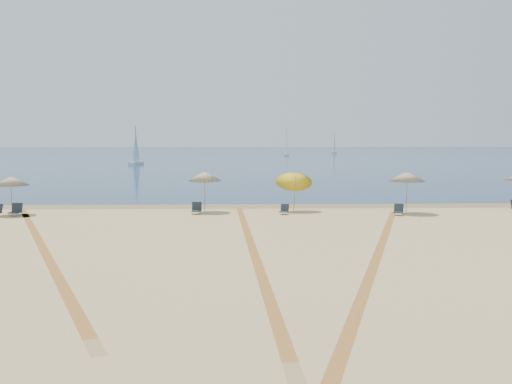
{
  "coord_description": "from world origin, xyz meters",
  "views": [
    {
      "loc": [
        -1.02,
        -13.16,
        4.31
      ],
      "look_at": [
        0.0,
        20.0,
        1.3
      ],
      "focal_mm": 39.06,
      "sensor_mm": 36.0,
      "label": 1
    }
  ],
  "objects_px": {
    "umbrella_3": "(294,178)",
    "chair_5": "(284,210)",
    "umbrella_4": "(407,176)",
    "sailboat_2": "(334,147)",
    "chair_4": "(197,209)",
    "sailboat_1": "(136,153)",
    "umbrella_1": "(11,181)",
    "chair_3": "(16,210)",
    "chair_6": "(398,210)",
    "sailboat_0": "(287,147)",
    "umbrella_2": "(205,176)"
  },
  "relations": [
    {
      "from": "umbrella_3",
      "to": "chair_5",
      "type": "bearing_deg",
      "value": -116.11
    },
    {
      "from": "umbrella_4",
      "to": "sailboat_2",
      "type": "distance_m",
      "value": 170.92
    },
    {
      "from": "chair_4",
      "to": "sailboat_1",
      "type": "height_order",
      "value": "sailboat_1"
    },
    {
      "from": "umbrella_1",
      "to": "chair_3",
      "type": "distance_m",
      "value": 1.8
    },
    {
      "from": "umbrella_1",
      "to": "umbrella_4",
      "type": "distance_m",
      "value": 23.54
    },
    {
      "from": "chair_3",
      "to": "chair_4",
      "type": "relative_size",
      "value": 1.07
    },
    {
      "from": "chair_6",
      "to": "umbrella_4",
      "type": "bearing_deg",
      "value": 73.96
    },
    {
      "from": "umbrella_4",
      "to": "sailboat_1",
      "type": "distance_m",
      "value": 77.43
    },
    {
      "from": "umbrella_4",
      "to": "umbrella_1",
      "type": "bearing_deg",
      "value": -179.98
    },
    {
      "from": "chair_3",
      "to": "sailboat_1",
      "type": "bearing_deg",
      "value": 98.57
    },
    {
      "from": "umbrella_3",
      "to": "chair_3",
      "type": "relative_size",
      "value": 3.79
    },
    {
      "from": "sailboat_0",
      "to": "sailboat_1",
      "type": "height_order",
      "value": "sailboat_0"
    },
    {
      "from": "umbrella_2",
      "to": "sailboat_0",
      "type": "bearing_deg",
      "value": 82.96
    },
    {
      "from": "sailboat_0",
      "to": "sailboat_2",
      "type": "relative_size",
      "value": 1.14
    },
    {
      "from": "umbrella_3",
      "to": "chair_6",
      "type": "bearing_deg",
      "value": -19.2
    },
    {
      "from": "umbrella_3",
      "to": "chair_6",
      "type": "distance_m",
      "value": 6.57
    },
    {
      "from": "umbrella_3",
      "to": "chair_4",
      "type": "relative_size",
      "value": 4.06
    },
    {
      "from": "sailboat_0",
      "to": "sailboat_1",
      "type": "bearing_deg",
      "value": -111.58
    },
    {
      "from": "umbrella_2",
      "to": "sailboat_0",
      "type": "relative_size",
      "value": 0.3
    },
    {
      "from": "sailboat_1",
      "to": "umbrella_2",
      "type": "bearing_deg",
      "value": -65.64
    },
    {
      "from": "umbrella_1",
      "to": "sailboat_1",
      "type": "relative_size",
      "value": 0.32
    },
    {
      "from": "umbrella_2",
      "to": "chair_3",
      "type": "height_order",
      "value": "umbrella_2"
    },
    {
      "from": "sailboat_1",
      "to": "sailboat_2",
      "type": "relative_size",
      "value": 0.99
    },
    {
      "from": "umbrella_1",
      "to": "chair_5",
      "type": "xyz_separation_m",
      "value": [
        16.12,
        -0.29,
        -1.74
      ]
    },
    {
      "from": "umbrella_4",
      "to": "sailboat_1",
      "type": "relative_size",
      "value": 0.35
    },
    {
      "from": "umbrella_3",
      "to": "umbrella_4",
      "type": "bearing_deg",
      "value": -9.71
    },
    {
      "from": "umbrella_2",
      "to": "chair_6",
      "type": "distance_m",
      "value": 11.8
    },
    {
      "from": "sailboat_0",
      "to": "sailboat_1",
      "type": "relative_size",
      "value": 1.15
    },
    {
      "from": "sailboat_0",
      "to": "chair_6",
      "type": "bearing_deg",
      "value": -85.65
    },
    {
      "from": "chair_3",
      "to": "umbrella_2",
      "type": "bearing_deg",
      "value": 11.35
    },
    {
      "from": "sailboat_2",
      "to": "umbrella_1",
      "type": "bearing_deg",
      "value": -88.85
    },
    {
      "from": "umbrella_2",
      "to": "chair_3",
      "type": "relative_size",
      "value": 3.4
    },
    {
      "from": "chair_4",
      "to": "sailboat_2",
      "type": "xyz_separation_m",
      "value": [
        37.35,
        169.11,
        1.92
      ]
    },
    {
      "from": "chair_6",
      "to": "sailboat_2",
      "type": "bearing_deg",
      "value": 103.73
    },
    {
      "from": "chair_6",
      "to": "sailboat_2",
      "type": "relative_size",
      "value": 0.11
    },
    {
      "from": "umbrella_3",
      "to": "chair_4",
      "type": "bearing_deg",
      "value": -169.16
    },
    {
      "from": "umbrella_3",
      "to": "chair_3",
      "type": "xyz_separation_m",
      "value": [
        -16.42,
        -1.63,
        -1.76
      ]
    },
    {
      "from": "umbrella_3",
      "to": "sailboat_2",
      "type": "bearing_deg",
      "value": 79.41
    },
    {
      "from": "umbrella_2",
      "to": "sailboat_1",
      "type": "bearing_deg",
      "value": 103.6
    },
    {
      "from": "chair_3",
      "to": "chair_4",
      "type": "distance_m",
      "value": 10.49
    },
    {
      "from": "umbrella_2",
      "to": "sailboat_0",
      "type": "xyz_separation_m",
      "value": [
        16.53,
        133.76,
        0.32
      ]
    },
    {
      "from": "umbrella_1",
      "to": "sailboat_2",
      "type": "xyz_separation_m",
      "value": [
        48.24,
        169.13,
        0.22
      ]
    },
    {
      "from": "umbrella_1",
      "to": "umbrella_3",
      "type": "bearing_deg",
      "value": 3.93
    },
    {
      "from": "umbrella_2",
      "to": "umbrella_1",
      "type": "bearing_deg",
      "value": -174.95
    },
    {
      "from": "chair_4",
      "to": "chair_6",
      "type": "height_order",
      "value": "chair_4"
    },
    {
      "from": "chair_5",
      "to": "sailboat_2",
      "type": "bearing_deg",
      "value": 99.07
    },
    {
      "from": "umbrella_4",
      "to": "chair_5",
      "type": "relative_size",
      "value": 3.57
    },
    {
      "from": "chair_4",
      "to": "sailboat_1",
      "type": "distance_m",
      "value": 73.6
    },
    {
      "from": "chair_6",
      "to": "sailboat_0",
      "type": "height_order",
      "value": "sailboat_0"
    },
    {
      "from": "chair_5",
      "to": "sailboat_0",
      "type": "relative_size",
      "value": 0.09
    }
  ]
}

